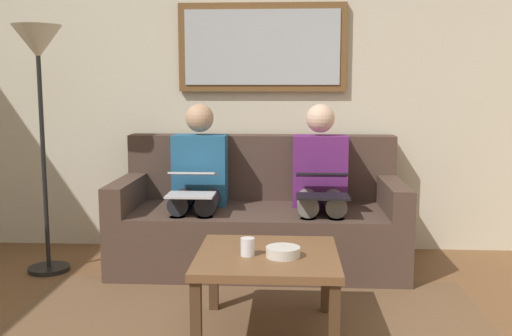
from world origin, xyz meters
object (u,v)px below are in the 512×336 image
person_left (320,182)px  cup (248,247)px  framed_mirror (262,47)px  person_right (198,180)px  couch (259,220)px  laptop_black (322,184)px  bowl (283,252)px  laptop_silver (192,183)px  coffee_table (267,264)px  standing_lamp (39,70)px

person_left → cup: bearing=70.6°
framed_mirror → person_right: 1.13m
couch → laptop_black: bearing=143.9°
laptop_black → bowl: bearing=75.8°
person_left → person_right: (0.85, 0.00, 0.00)m
couch → laptop_silver: bearing=36.3°
coffee_table → laptop_silver: bearing=-59.7°
framed_mirror → laptop_black: size_ratio=3.46×
couch → cup: 1.27m
person_left → standing_lamp: size_ratio=0.69×
bowl → person_left: 1.24m
framed_mirror → coffee_table: bearing=93.7°
cup → standing_lamp: (1.45, -0.99, 0.90)m
cup → person_left: 1.27m
person_right → cup: bearing=109.9°
laptop_black → framed_mirror: bearing=-58.7°
couch → standing_lamp: size_ratio=1.19×
framed_mirror → coffee_table: 1.99m
couch → cup: (-0.01, 1.26, 0.16)m
framed_mirror → standing_lamp: bearing=24.5°
framed_mirror → bowl: (-0.18, 1.66, -1.10)m
person_left → laptop_black: bearing=90.0°
cup → person_right: (0.43, -1.19, 0.14)m
laptop_black → standing_lamp: size_ratio=0.22×
person_left → laptop_silver: (0.85, 0.24, 0.02)m
couch → laptop_silver: couch is taller
laptop_black → couch: bearing=-36.1°
person_left → laptop_black: 0.24m
couch → laptop_black: (-0.43, 0.31, 0.32)m
laptop_silver → laptop_black: bearing=-179.9°
person_left → laptop_silver: size_ratio=3.13×
couch → bowl: 1.29m
bowl → person_left: bearing=-101.4°
person_left → laptop_silver: bearing=16.0°
cup → person_right: person_right is taller
framed_mirror → bowl: size_ratio=7.40×
framed_mirror → person_left: framed_mirror is taller
framed_mirror → standing_lamp: framed_mirror is taller
couch → framed_mirror: bearing=-90.0°
couch → laptop_black: couch is taller
coffee_table → cup: cup is taller
cup → laptop_black: (-0.42, -0.95, 0.16)m
person_right → coffee_table: bearing=114.7°
couch → cup: bearing=90.3°
couch → framed_mirror: framed_mirror is taller
laptop_black → standing_lamp: (1.87, -0.04, 0.74)m
couch → standing_lamp: standing_lamp is taller
laptop_black → cup: bearing=66.2°
framed_mirror → cup: bearing=90.2°
coffee_table → person_left: size_ratio=0.63×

